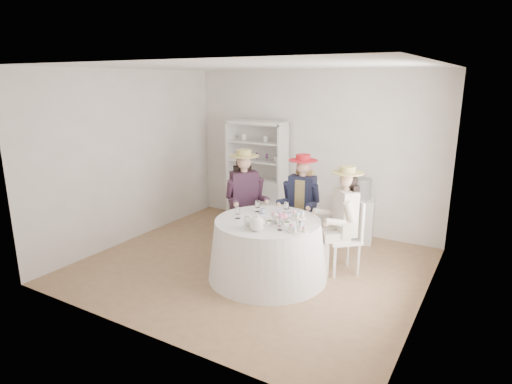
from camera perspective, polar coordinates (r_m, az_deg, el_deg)
The scene contains 23 objects.
ground at distance 6.11m, azimuth -0.48°, elevation -9.77°, with size 4.50×4.50×0.00m, color olive.
ceiling at distance 5.56m, azimuth -0.55°, elevation 16.43°, with size 4.50×4.50×0.00m, color white.
wall_back at distance 7.44m, azimuth 7.49°, elevation 5.46°, with size 4.50×4.50×0.00m, color silver.
wall_front at distance 4.16m, azimuth -14.89°, elevation -2.37°, with size 4.50×4.50×0.00m, color silver.
wall_left at distance 7.09m, azimuth -16.34°, elevation 4.53°, with size 4.50×4.50×0.00m, color silver.
wall_right at distance 4.95m, azimuth 22.42°, elevation -0.28°, with size 4.50×4.50×0.00m, color silver.
tea_table at distance 5.65m, azimuth 1.55°, elevation -7.58°, with size 1.57×1.57×0.79m.
hutch at distance 7.77m, azimuth 0.19°, elevation 0.73°, with size 1.24×0.81×1.84m.
side_table at distance 7.11m, azimuth 13.57°, elevation -3.56°, with size 0.45×0.45×0.71m, color silver.
hatbox at distance 6.97m, azimuth 13.82°, elevation 0.44°, with size 0.32×0.32×0.32m, color black.
guest_left at distance 6.40m, azimuth -1.52°, elevation -0.35°, with size 0.66×0.65×1.54m.
guest_mid at distance 6.36m, azimuth 6.09°, elevation -0.79°, with size 0.54×0.57×1.49m.
guest_right at distance 5.74m, azimuth 11.58°, elevation -2.90°, with size 0.62×0.62×1.46m.
spare_chair at distance 7.28m, azimuth 0.40°, elevation -1.31°, with size 0.50×0.50×0.97m.
teacup_a at distance 5.76m, azimuth 0.91°, elevation -2.61°, with size 0.08×0.08×0.06m, color white.
teacup_b at distance 5.73m, azimuth 3.08°, elevation -2.74°, with size 0.07×0.07×0.06m, color white.
teacup_c at distance 5.57m, azimuth 4.36°, elevation -3.23°, with size 0.09×0.09×0.07m, color white.
flower_bowl at distance 5.42m, azimuth 3.45°, elevation -3.85°, with size 0.21×0.21×0.05m, color white.
flower_arrangement at distance 5.32m, azimuth 3.08°, elevation -3.36°, with size 0.20×0.20×0.08m.
table_teapot at distance 5.11m, azimuth 0.16°, elevation -4.28°, with size 0.27×0.19×0.20m.
sandwich_plate at distance 5.27m, azimuth -0.52°, elevation -4.51°, with size 0.23×0.23×0.05m.
cupcake_stand at distance 5.11m, azimuth 5.58°, elevation -4.30°, with size 0.26×0.26×0.24m.
stemware_set at distance 5.49m, azimuth 1.59°, elevation -3.04°, with size 0.83×0.86×0.15m.
Camera 1 is at (2.87, -4.76, 2.54)m, focal length 30.00 mm.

